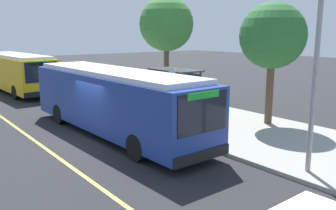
# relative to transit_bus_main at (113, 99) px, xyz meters

# --- Properties ---
(ground_plane) EXTENTS (120.00, 120.00, 0.00)m
(ground_plane) POSITION_rel_transit_bus_main_xyz_m (0.27, -1.01, -1.62)
(ground_plane) COLOR #232326
(sidewalk_curb) EXTENTS (44.00, 6.40, 0.15)m
(sidewalk_curb) POSITION_rel_transit_bus_main_xyz_m (0.27, 4.99, -1.54)
(sidewalk_curb) COLOR gray
(sidewalk_curb) RESTS_ON ground_plane
(lane_stripe_center) EXTENTS (36.00, 0.14, 0.01)m
(lane_stripe_center) POSITION_rel_transit_bus_main_xyz_m (0.27, -3.21, -1.61)
(lane_stripe_center) COLOR #E0D64C
(lane_stripe_center) RESTS_ON ground_plane
(transit_bus_main) EXTENTS (11.53, 2.81, 2.95)m
(transit_bus_main) POSITION_rel_transit_bus_main_xyz_m (0.00, 0.00, 0.00)
(transit_bus_main) COLOR navy
(transit_bus_main) RESTS_ON ground_plane
(transit_bus_second) EXTENTS (10.40, 3.00, 2.95)m
(transit_bus_second) POSITION_rel_transit_bus_main_xyz_m (-15.14, -0.01, -0.00)
(transit_bus_second) COLOR gold
(transit_bus_second) RESTS_ON ground_plane
(bus_shelter) EXTENTS (2.90, 1.60, 2.48)m
(bus_shelter) POSITION_rel_transit_bus_main_xyz_m (-1.18, 4.51, 0.30)
(bus_shelter) COLOR #333338
(bus_shelter) RESTS_ON sidewalk_curb
(waiting_bench) EXTENTS (1.60, 0.48, 0.95)m
(waiting_bench) POSITION_rel_transit_bus_main_xyz_m (-1.26, 4.65, -0.98)
(waiting_bench) COLOR brown
(waiting_bench) RESTS_ON sidewalk_curb
(route_sign_post) EXTENTS (0.44, 0.08, 2.80)m
(route_sign_post) POSITION_rel_transit_bus_main_xyz_m (1.10, 2.48, 0.34)
(route_sign_post) COLOR #333338
(route_sign_post) RESTS_ON sidewalk_curb
(pedestrian_commuter) EXTENTS (0.24, 0.40, 1.69)m
(pedestrian_commuter) POSITION_rel_transit_bus_main_xyz_m (1.51, 3.95, -0.50)
(pedestrian_commuter) COLOR #282D47
(pedestrian_commuter) RESTS_ON sidewalk_curb
(street_tree_near_shelter) EXTENTS (3.68, 3.68, 6.83)m
(street_tree_near_shelter) POSITION_rel_transit_bus_main_xyz_m (-5.82, 7.45, 3.49)
(street_tree_near_shelter) COLOR brown
(street_tree_near_shelter) RESTS_ON sidewalk_curb
(street_tree_upstreet) EXTENTS (3.14, 3.14, 5.83)m
(street_tree_upstreet) POSITION_rel_transit_bus_main_xyz_m (3.34, 6.75, 2.76)
(street_tree_upstreet) COLOR brown
(street_tree_upstreet) RESTS_ON sidewalk_curb
(utility_pole) EXTENTS (0.16, 0.16, 6.40)m
(utility_pole) POSITION_rel_transit_bus_main_xyz_m (8.06, 2.56, 1.73)
(utility_pole) COLOR gray
(utility_pole) RESTS_ON sidewalk_curb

